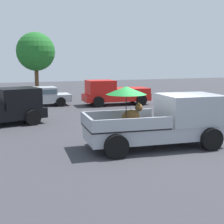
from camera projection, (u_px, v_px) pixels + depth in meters
The scene contains 5 objects.
ground_plane at pixel (154, 147), 11.61m from camera, with size 80.00×80.00×0.00m, color #38383D.
pickup_truck_main at pixel (165, 120), 11.57m from camera, with size 5.24×2.74×2.24m.
pickup_truck_red at pixel (114, 93), 22.86m from camera, with size 4.94×2.50×1.80m.
parked_sedan_near at pixel (40, 95), 22.32m from camera, with size 4.37×2.13×1.33m.
tree_by_lot at pixel (36, 52), 25.48m from camera, with size 3.11×3.11×5.48m.
Camera 1 is at (-5.79, -9.78, 3.09)m, focal length 50.51 mm.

